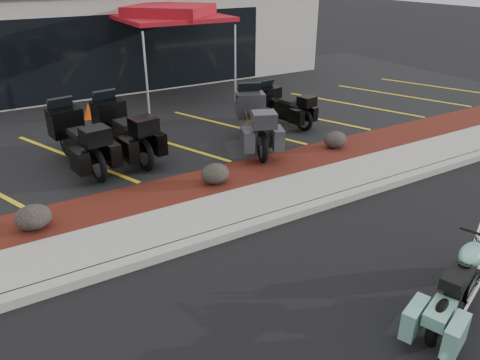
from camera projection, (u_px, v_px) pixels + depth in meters
ground at (290, 251)px, 7.69m from camera, size 90.00×90.00×0.00m
curb at (261, 223)px, 8.36m from camera, size 24.00×0.25×0.15m
sidewalk at (241, 207)px, 8.91m from camera, size 24.00×1.20×0.15m
mulch_bed at (211, 184)px, 9.84m from camera, size 24.00×1.20×0.16m
upper_lot at (128, 118)px, 14.04m from camera, size 26.00×9.60×0.15m
dealership_building at (70, 28)px, 18.11m from camera, size 18.00×8.16×4.00m
boulder_left at (33, 217)px, 7.94m from camera, size 0.61×0.51×0.43m
boulder_mid at (215, 174)px, 9.59m from camera, size 0.60×0.50×0.42m
boulder_right at (335, 140)px, 11.44m from camera, size 0.58×0.48×0.41m
touring_black_front at (64, 128)px, 10.71m from camera, size 1.26×2.56×1.43m
touring_black_mid at (107, 119)px, 11.28m from camera, size 1.29×2.59×1.44m
touring_grey at (249, 110)px, 12.01m from camera, size 1.80×2.64×1.44m
touring_black_rear at (267, 100)px, 13.45m from camera, size 1.09×2.07×1.15m
traffic_cone at (89, 111)px, 13.65m from camera, size 0.35×0.35×0.45m
popup_canopy at (170, 14)px, 14.63m from camera, size 3.98×3.98×2.96m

